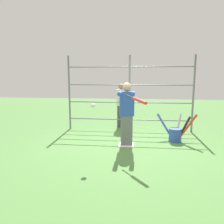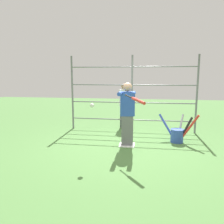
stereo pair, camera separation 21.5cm
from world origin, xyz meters
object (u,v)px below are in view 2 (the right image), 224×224
(baseball_bat_swinging, at_px, (137,100))
(batter, at_px, (127,112))
(softball_in_flight, at_px, (92,105))
(bystander_behind_fence, at_px, (124,105))
(bat_bucket, at_px, (178,134))

(baseball_bat_swinging, bearing_deg, batter, -72.09)
(batter, xyz_separation_m, softball_in_flight, (0.66, 1.01, 0.29))
(batter, bearing_deg, bystander_behind_fence, -81.67)
(baseball_bat_swinging, relative_size, softball_in_flight, 7.56)
(bat_bucket, height_order, bystander_behind_fence, bystander_behind_fence)
(batter, relative_size, baseball_bat_swinging, 2.25)
(baseball_bat_swinging, height_order, softball_in_flight, baseball_bat_swinging)
(batter, distance_m, softball_in_flight, 1.24)
(bat_bucket, bearing_deg, softball_in_flight, 37.32)
(batter, bearing_deg, bat_bucket, -158.71)
(softball_in_flight, bearing_deg, baseball_bat_swinging, -169.70)
(softball_in_flight, height_order, bat_bucket, softball_in_flight)
(bystander_behind_fence, bearing_deg, bat_bucket, 136.50)
(baseball_bat_swinging, bearing_deg, bystander_behind_fence, -78.86)
(softball_in_flight, xyz_separation_m, bystander_behind_fence, (-0.36, -3.09, -0.37))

